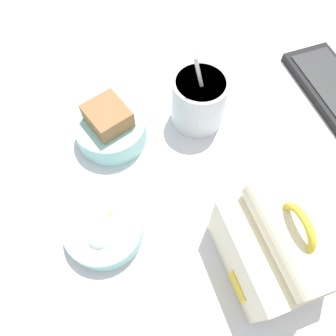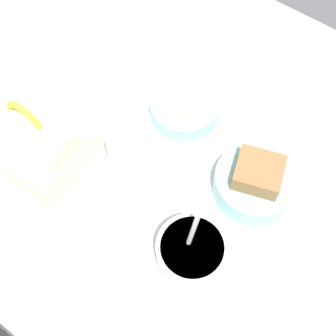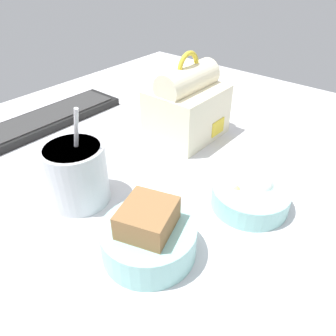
{
  "view_description": "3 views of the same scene",
  "coord_description": "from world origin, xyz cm",
  "px_view_note": "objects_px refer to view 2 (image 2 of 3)",
  "views": [
    {
      "loc": [
        26.91,
        -15.27,
        56.85
      ],
      "look_at": [
        1.81,
        -6.35,
        7.0
      ],
      "focal_mm": 35.0,
      "sensor_mm": 36.0,
      "label": 1
    },
    {
      "loc": [
        -18.29,
        21.76,
        76.72
      ],
      "look_at": [
        1.81,
        -6.35,
        7.0
      ],
      "focal_mm": 50.0,
      "sensor_mm": 36.0,
      "label": 2
    },
    {
      "loc": [
        -34.34,
        -36.43,
        39.76
      ],
      "look_at": [
        1.81,
        -6.35,
        7.0
      ],
      "focal_mm": 35.0,
      "sensor_mm": 36.0,
      "label": 3
    }
  ],
  "objects_px": {
    "lunch_bag": "(40,147)",
    "bento_bowl_sandwich": "(255,182)",
    "soup_cup": "(191,257)",
    "bento_bowl_snacks": "(184,106)"
  },
  "relations": [
    {
      "from": "lunch_bag",
      "to": "bento_bowl_snacks",
      "type": "height_order",
      "value": "lunch_bag"
    },
    {
      "from": "soup_cup",
      "to": "bento_bowl_snacks",
      "type": "distance_m",
      "value": 0.3
    },
    {
      "from": "bento_bowl_snacks",
      "to": "bento_bowl_sandwich",
      "type": "bearing_deg",
      "value": 161.47
    },
    {
      "from": "lunch_bag",
      "to": "bento_bowl_sandwich",
      "type": "relative_size",
      "value": 1.41
    },
    {
      "from": "soup_cup",
      "to": "bento_bowl_sandwich",
      "type": "xyz_separation_m",
      "value": [
        -0.01,
        -0.17,
        -0.02
      ]
    },
    {
      "from": "bento_bowl_snacks",
      "to": "soup_cup",
      "type": "bearing_deg",
      "value": 126.28
    },
    {
      "from": "lunch_bag",
      "to": "bento_bowl_sandwich",
      "type": "bearing_deg",
      "value": -151.47
    },
    {
      "from": "soup_cup",
      "to": "bento_bowl_snacks",
      "type": "relative_size",
      "value": 1.35
    },
    {
      "from": "lunch_bag",
      "to": "bento_bowl_sandwich",
      "type": "distance_m",
      "value": 0.36
    },
    {
      "from": "lunch_bag",
      "to": "bento_bowl_snacks",
      "type": "relative_size",
      "value": 1.48
    }
  ]
}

